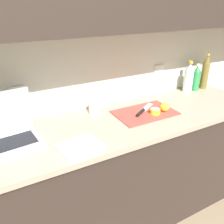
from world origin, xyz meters
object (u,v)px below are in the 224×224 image
at_px(bottle_water_clear, 205,72).
at_px(laptop, 8,132).
at_px(measuring_cup, 95,107).
at_px(knife, 142,111).
at_px(lemon_half_cut, 155,111).
at_px(bottle_green_soda, 189,78).
at_px(bottle_oil_tall, 196,78).
at_px(cutting_board, 145,113).
at_px(lemon_whole_beside, 165,107).

bearing_deg(bottle_water_clear, laptop, -175.58).
bearing_deg(measuring_cup, knife, -29.70).
distance_m(laptop, bottle_water_clear, 1.64).
relative_size(laptop, lemon_half_cut, 4.85).
bearing_deg(bottle_water_clear, measuring_cup, -179.31).
bearing_deg(bottle_green_soda, lemon_half_cut, -155.90).
bearing_deg(lemon_half_cut, bottle_oil_tall, 20.93).
distance_m(bottle_green_soda, bottle_water_clear, 0.19).
bearing_deg(knife, measuring_cup, 118.34).
xyz_separation_m(laptop, cutting_board, (0.87, -0.06, -0.06)).
relative_size(cutting_board, measuring_cup, 4.08).
distance_m(knife, bottle_oil_tall, 0.71).
xyz_separation_m(knife, bottle_water_clear, (0.78, 0.17, 0.13)).
height_order(cutting_board, bottle_green_soda, bottle_green_soda).
height_order(bottle_green_soda, bottle_water_clear, bottle_water_clear).
relative_size(cutting_board, lemon_half_cut, 6.08).
xyz_separation_m(lemon_half_cut, lemon_whole_beside, (0.08, 0.00, 0.01)).
bearing_deg(measuring_cup, bottle_green_soda, 0.84).
xyz_separation_m(knife, measuring_cup, (-0.28, 0.16, 0.03)).
bearing_deg(knife, lemon_half_cut, -74.00).
bearing_deg(laptop, measuring_cup, 5.40).
bearing_deg(bottle_oil_tall, laptop, -175.30).
height_order(laptop, cutting_board, laptop).
height_order(laptop, lemon_whole_beside, laptop).
bearing_deg(measuring_cup, bottle_oil_tall, 0.76).
xyz_separation_m(cutting_board, bottle_water_clear, (0.76, 0.18, 0.14)).
relative_size(lemon_whole_beside, bottle_oil_tall, 0.28).
bearing_deg(bottle_green_soda, bottle_water_clear, 0.00).
distance_m(cutting_board, bottle_green_soda, 0.61).
height_order(knife, lemon_whole_beside, lemon_whole_beside).
relative_size(bottle_green_soda, bottle_water_clear, 0.85).
relative_size(bottle_oil_tall, measuring_cup, 2.24).
xyz_separation_m(laptop, bottle_green_soda, (1.45, 0.13, 0.06)).
relative_size(knife, bottle_green_soda, 0.88).
distance_m(lemon_whole_beside, measuring_cup, 0.49).
distance_m(bottle_green_soda, bottle_oil_tall, 0.09).
bearing_deg(bottle_water_clear, bottle_green_soda, 180.00).
bearing_deg(knife, bottle_green_soda, -15.63).
bearing_deg(lemon_half_cut, lemon_whole_beside, 0.66).
bearing_deg(cutting_board, measuring_cup, 150.68).
distance_m(lemon_half_cut, bottle_oil_tall, 0.66).
xyz_separation_m(lemon_half_cut, measuring_cup, (-0.35, 0.22, 0.02)).
distance_m(cutting_board, knife, 0.03).
height_order(laptop, knife, laptop).
height_order(laptop, measuring_cup, laptop).
bearing_deg(measuring_cup, lemon_half_cut, -32.40).
relative_size(cutting_board, lemon_whole_beside, 6.56).
xyz_separation_m(laptop, measuring_cup, (0.57, 0.11, -0.02)).
xyz_separation_m(bottle_oil_tall, bottle_water_clear, (0.10, -0.00, 0.04)).
distance_m(knife, lemon_half_cut, 0.09).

